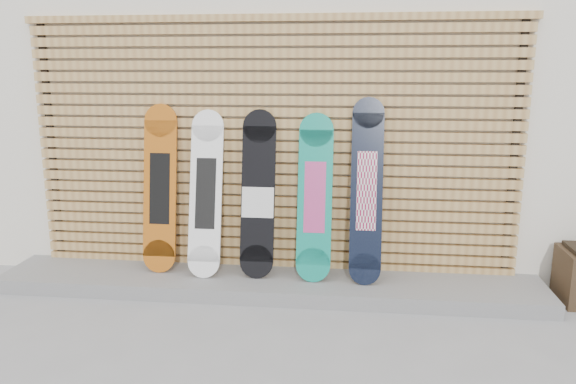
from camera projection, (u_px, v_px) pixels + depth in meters
name	position (u px, v px, depth m)	size (l,w,h in m)	color
ground	(274.00, 326.00, 4.13)	(80.00, 80.00, 0.00)	gray
building	(351.00, 73.00, 7.08)	(12.00, 5.00, 3.60)	silver
concrete_step	(268.00, 283.00, 4.79)	(4.60, 0.70, 0.12)	slate
slat_wall	(272.00, 145.00, 4.83)	(4.26, 0.08, 2.29)	#AE8248
snowboard_0	(160.00, 189.00, 4.85)	(0.29, 0.28, 1.44)	#B25913
snowboard_1	(206.00, 193.00, 4.77)	(0.28, 0.37, 1.40)	white
snowboard_2	(258.00, 195.00, 4.74)	(0.29, 0.33, 1.40)	black
snowboard_3	(315.00, 197.00, 4.67)	(0.29, 0.35, 1.38)	#0D8570
snowboard_4	(367.00, 191.00, 4.60)	(0.26, 0.37, 1.51)	black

